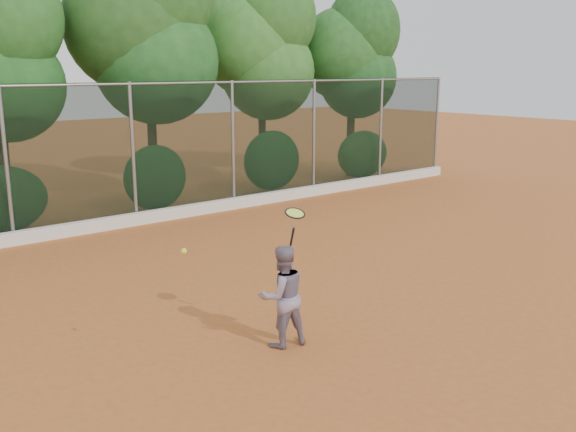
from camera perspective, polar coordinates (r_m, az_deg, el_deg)
ground at (r=11.07m, az=3.33°, el=-7.22°), size 80.00×80.00×0.00m
concrete_curb at (r=16.47m, az=-13.04°, el=-0.21°), size 24.00×0.20×0.30m
tennis_player at (r=9.00m, az=-0.53°, el=-7.12°), size 0.81×0.68×1.46m
chainlink_fence at (r=16.33m, az=-13.63°, el=5.75°), size 24.09×0.09×3.50m
foliage_backdrop at (r=17.82m, az=-18.62°, el=14.23°), size 23.70×3.63×7.55m
tennis_racket at (r=8.81m, az=0.60°, el=0.00°), size 0.34×0.33×0.56m
tennis_ball_in_flight at (r=7.72m, az=-9.24°, el=-3.11°), size 0.07×0.07×0.07m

